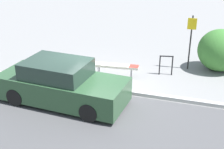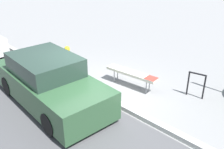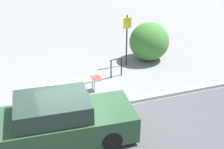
{
  "view_description": "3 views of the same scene",
  "coord_description": "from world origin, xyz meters",
  "px_view_note": "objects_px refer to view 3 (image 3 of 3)",
  "views": [
    {
      "loc": [
        3.7,
        -9.69,
        5.15
      ],
      "look_at": [
        0.6,
        -0.08,
        0.7
      ],
      "focal_mm": 50.0,
      "sensor_mm": 36.0,
      "label": 1
    },
    {
      "loc": [
        5.17,
        -4.64,
        4.04
      ],
      "look_at": [
        0.23,
        0.35,
        0.72
      ],
      "focal_mm": 40.0,
      "sensor_mm": 36.0,
      "label": 2
    },
    {
      "loc": [
        -1.78,
        -8.79,
        5.96
      ],
      "look_at": [
        1.6,
        0.95,
        0.75
      ],
      "focal_mm": 50.0,
      "sensor_mm": 36.0,
      "label": 3
    }
  ],
  "objects_px": {
    "bench": "(77,83)",
    "parked_car_near": "(58,122)",
    "sign_post": "(127,36)",
    "bike_rack": "(116,66)"
  },
  "relations": [
    {
      "from": "bench",
      "to": "parked_car_near",
      "type": "relative_size",
      "value": 0.43
    },
    {
      "from": "parked_car_near",
      "to": "sign_post",
      "type": "bearing_deg",
      "value": 52.09
    },
    {
      "from": "bench",
      "to": "sign_post",
      "type": "height_order",
      "value": "sign_post"
    },
    {
      "from": "bike_rack",
      "to": "sign_post",
      "type": "height_order",
      "value": "sign_post"
    },
    {
      "from": "sign_post",
      "to": "parked_car_near",
      "type": "relative_size",
      "value": 0.52
    },
    {
      "from": "bench",
      "to": "bike_rack",
      "type": "bearing_deg",
      "value": 19.75
    },
    {
      "from": "bench",
      "to": "parked_car_near",
      "type": "xyz_separation_m",
      "value": [
        -1.12,
        -2.48,
        0.17
      ]
    },
    {
      "from": "bike_rack",
      "to": "sign_post",
      "type": "bearing_deg",
      "value": 48.54
    },
    {
      "from": "parked_car_near",
      "to": "bench",
      "type": "bearing_deg",
      "value": 69.4
    },
    {
      "from": "bike_rack",
      "to": "parked_car_near",
      "type": "height_order",
      "value": "parked_car_near"
    }
  ]
}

